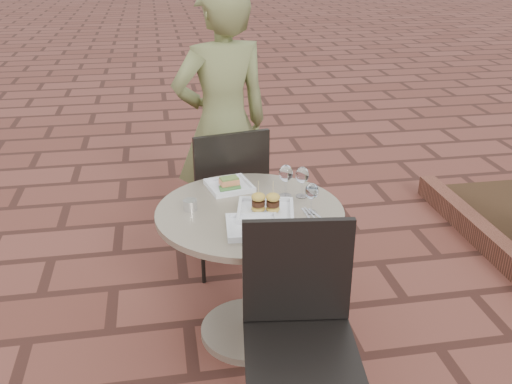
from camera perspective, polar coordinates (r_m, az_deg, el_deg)
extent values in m
plane|color=brown|center=(2.92, 2.37, -17.05)|extent=(60.00, 60.00, 0.00)
cylinder|color=gray|center=(3.10, -0.56, -13.64)|extent=(0.52, 0.52, 0.04)
cylinder|color=gray|center=(2.91, -0.59, -8.51)|extent=(0.08, 0.08, 0.70)
cylinder|color=gray|center=(2.72, -0.62, -2.06)|extent=(0.90, 0.90, 0.03)
cube|color=black|center=(3.50, -3.36, -0.62)|extent=(0.51, 0.51, 0.03)
cube|color=black|center=(3.23, -2.39, 2.00)|extent=(0.44, 0.11, 0.46)
cylinder|color=black|center=(3.82, -1.42, -2.19)|extent=(0.02, 0.02, 0.44)
cylinder|color=black|center=(3.72, -6.95, -3.10)|extent=(0.02, 0.02, 0.44)
cylinder|color=black|center=(3.50, 0.66, -4.80)|extent=(0.02, 0.02, 0.44)
cylinder|color=black|center=(3.40, -5.35, -5.88)|extent=(0.02, 0.02, 0.44)
cube|color=black|center=(2.29, 4.56, -15.84)|extent=(0.49, 0.49, 0.03)
cube|color=black|center=(2.31, 4.16, -7.88)|extent=(0.44, 0.08, 0.46)
cylinder|color=black|center=(2.57, -0.55, -17.19)|extent=(0.02, 0.02, 0.44)
cylinder|color=black|center=(2.61, 8.17, -16.75)|extent=(0.02, 0.02, 0.44)
imported|color=olive|center=(3.53, -3.36, 6.62)|extent=(0.70, 0.55, 1.71)
cube|color=silver|center=(2.95, -2.69, 0.50)|extent=(0.26, 0.26, 0.01)
cube|color=#F08B55|center=(2.94, -2.70, 1.04)|extent=(0.11, 0.08, 0.03)
cube|color=#597032|center=(2.93, -2.71, 1.39)|extent=(0.10, 0.07, 0.01)
cube|color=silver|center=(2.67, 0.96, -2.11)|extent=(0.31, 0.31, 0.01)
cube|color=silver|center=(2.54, -0.31, -3.66)|extent=(0.25, 0.25, 0.01)
ellipsoid|color=#C4507E|center=(2.48, -0.95, -4.05)|extent=(0.04, 0.03, 0.02)
cylinder|color=white|center=(2.70, 5.51, -2.02)|extent=(0.05, 0.05, 0.00)
cylinder|color=white|center=(2.69, 5.54, -1.35)|extent=(0.01, 0.01, 0.07)
ellipsoid|color=white|center=(2.66, 5.60, 0.08)|extent=(0.06, 0.06, 0.08)
cylinder|color=white|center=(2.66, 5.60, -0.01)|extent=(0.05, 0.05, 0.04)
cylinder|color=white|center=(2.86, 2.96, -0.36)|extent=(0.06, 0.06, 0.00)
cylinder|color=white|center=(2.84, 2.98, 0.35)|extent=(0.01, 0.01, 0.07)
ellipsoid|color=white|center=(2.81, 3.01, 1.87)|extent=(0.07, 0.07, 0.09)
cylinder|color=white|center=(2.86, 4.57, -0.42)|extent=(0.06, 0.06, 0.00)
cylinder|color=white|center=(2.84, 4.59, 0.26)|extent=(0.01, 0.01, 0.07)
ellipsoid|color=white|center=(2.81, 4.64, 1.70)|extent=(0.07, 0.07, 0.08)
cylinder|color=silver|center=(2.72, -6.59, -1.29)|extent=(0.07, 0.07, 0.05)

